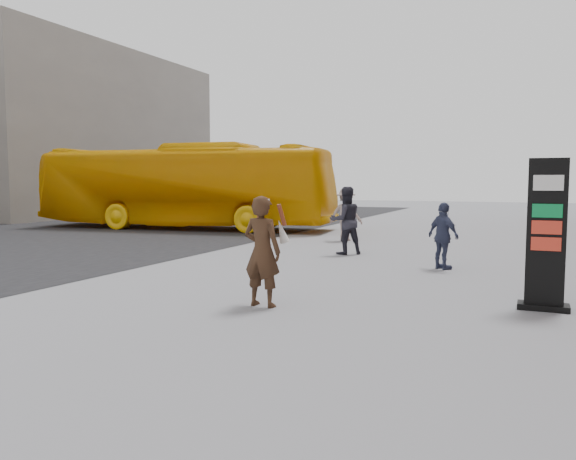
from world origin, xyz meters
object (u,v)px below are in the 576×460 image
at_px(woman, 262,250).
at_px(bus, 185,187).
at_px(pedestrian_a, 345,221).
at_px(pedestrian_b, 346,214).
at_px(info_pylon, 546,235).
at_px(pedestrian_c, 443,236).

relative_size(woman, bus, 0.14).
bearing_deg(woman, pedestrian_a, -78.22).
height_order(woman, pedestrian_b, woman).
bearing_deg(pedestrian_b, woman, 101.33).
distance_m(info_pylon, bus, 17.50).
bearing_deg(pedestrian_b, info_pylon, 126.00).
xyz_separation_m(pedestrian_b, pedestrian_c, (3.96, -5.10, -0.12)).
xyz_separation_m(info_pylon, bus, (-13.84, 10.69, 0.59)).
bearing_deg(pedestrian_b, pedestrian_a, 108.64).
distance_m(pedestrian_b, pedestrian_c, 6.46).
relative_size(bus, pedestrian_c, 8.29).
bearing_deg(pedestrian_c, woman, 105.79).
bearing_deg(woman, bus, -46.24).
distance_m(info_pylon, pedestrian_c, 4.13).
bearing_deg(info_pylon, pedestrian_c, 120.08).
relative_size(bus, pedestrian_b, 7.15).
distance_m(info_pylon, pedestrian_b, 10.55).
height_order(woman, bus, bus).
bearing_deg(pedestrian_b, bus, -13.26).
bearing_deg(pedestrian_a, bus, -70.71).
height_order(info_pylon, pedestrian_a, info_pylon).
bearing_deg(pedestrian_c, info_pylon, 158.54).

